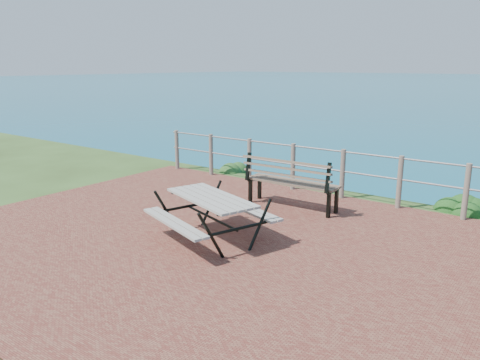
% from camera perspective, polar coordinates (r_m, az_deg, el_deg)
% --- Properties ---
extents(ground, '(10.00, 7.00, 0.12)m').
position_cam_1_polar(ground, '(6.99, 0.56, -8.45)').
color(ground, brown).
rests_on(ground, ground).
extents(safety_railing, '(9.40, 0.10, 1.00)m').
position_cam_1_polar(safety_railing, '(9.61, 12.40, 1.06)').
color(safety_railing, '#6B5B4C').
rests_on(safety_railing, ground).
extents(picnic_table, '(1.76, 1.36, 0.69)m').
position_cam_1_polar(picnic_table, '(7.18, -3.52, -4.09)').
color(picnic_table, gray).
rests_on(picnic_table, ground).
extents(park_bench, '(1.80, 0.50, 1.01)m').
position_cam_1_polar(park_bench, '(8.78, 6.40, 0.69)').
color(park_bench, brown).
rests_on(park_bench, ground).
extents(shrub_lip_west, '(0.75, 0.75, 0.49)m').
position_cam_1_polar(shrub_lip_west, '(11.97, -0.34, 1.09)').
color(shrub_lip_west, '#1B491C').
rests_on(shrub_lip_west, ground).
extents(shrub_lip_east, '(0.77, 0.77, 0.51)m').
position_cam_1_polar(shrub_lip_east, '(9.75, 25.12, -3.27)').
color(shrub_lip_east, '#164214').
rests_on(shrub_lip_east, ground).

